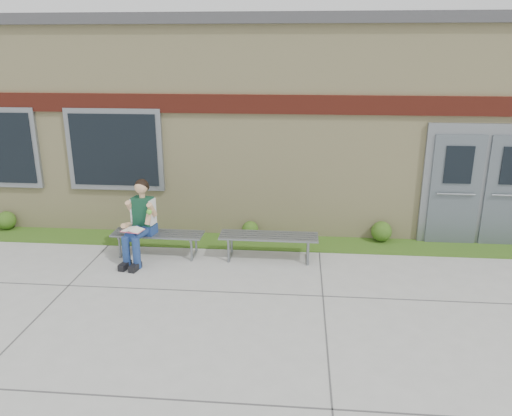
# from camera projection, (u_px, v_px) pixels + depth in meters

# --- Properties ---
(ground) EXTENTS (80.00, 80.00, 0.00)m
(ground) POSITION_uv_depth(u_px,v_px,m) (254.00, 310.00, 7.16)
(ground) COLOR #9E9E99
(ground) RESTS_ON ground
(grass_strip) EXTENTS (16.00, 0.80, 0.02)m
(grass_strip) POSITION_uv_depth(u_px,v_px,m) (267.00, 242.00, 9.62)
(grass_strip) COLOR #2E5115
(grass_strip) RESTS_ON ground
(school_building) EXTENTS (16.20, 6.22, 4.20)m
(school_building) POSITION_uv_depth(u_px,v_px,m) (277.00, 112.00, 12.20)
(school_building) COLOR beige
(school_building) RESTS_ON ground
(bench_left) EXTENTS (1.64, 0.49, 0.42)m
(bench_left) POSITION_uv_depth(u_px,v_px,m) (158.00, 238.00, 8.97)
(bench_left) COLOR slate
(bench_left) RESTS_ON ground
(bench_right) EXTENTS (1.73, 0.48, 0.45)m
(bench_right) POSITION_uv_depth(u_px,v_px,m) (269.00, 241.00, 8.80)
(bench_right) COLOR slate
(bench_right) RESTS_ON ground
(girl) EXTENTS (0.55, 0.95, 1.43)m
(girl) POSITION_uv_depth(u_px,v_px,m) (140.00, 221.00, 8.67)
(girl) COLOR navy
(girl) RESTS_ON ground
(shrub_west) EXTENTS (0.38, 0.38, 0.38)m
(shrub_west) POSITION_uv_depth(u_px,v_px,m) (6.00, 220.00, 10.25)
(shrub_west) COLOR #2E5115
(shrub_west) RESTS_ON grass_strip
(shrub_mid) EXTENTS (0.32, 0.32, 0.32)m
(shrub_mid) POSITION_uv_depth(u_px,v_px,m) (250.00, 229.00, 9.84)
(shrub_mid) COLOR #2E5115
(shrub_mid) RESTS_ON grass_strip
(shrub_east) EXTENTS (0.39, 0.39, 0.39)m
(shrub_east) POSITION_uv_depth(u_px,v_px,m) (381.00, 231.00, 9.61)
(shrub_east) COLOR #2E5115
(shrub_east) RESTS_ON grass_strip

